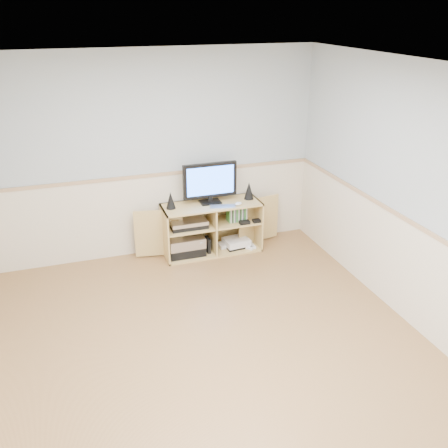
{
  "coord_description": "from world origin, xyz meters",
  "views": [
    {
      "loc": [
        -1.11,
        -3.53,
        2.93
      ],
      "look_at": [
        0.5,
        1.2,
        0.72
      ],
      "focal_mm": 40.0,
      "sensor_mm": 36.0,
      "label": 1
    }
  ],
  "objects_px": {
    "media_cabinet": "(210,226)",
    "keyboard": "(223,207)",
    "monitor": "(210,182)",
    "game_consoles": "(235,243)"
  },
  "relations": [
    {
      "from": "keyboard",
      "to": "game_consoles",
      "type": "bearing_deg",
      "value": 42.7
    },
    {
      "from": "media_cabinet",
      "to": "keyboard",
      "type": "distance_m",
      "value": 0.39
    },
    {
      "from": "monitor",
      "to": "keyboard",
      "type": "distance_m",
      "value": 0.35
    },
    {
      "from": "media_cabinet",
      "to": "keyboard",
      "type": "bearing_deg",
      "value": -61.88
    },
    {
      "from": "media_cabinet",
      "to": "monitor",
      "type": "bearing_deg",
      "value": -90.0
    },
    {
      "from": "monitor",
      "to": "keyboard",
      "type": "xyz_separation_m",
      "value": [
        0.1,
        -0.19,
        -0.27
      ]
    },
    {
      "from": "game_consoles",
      "to": "media_cabinet",
      "type": "bearing_deg",
      "value": 167.98
    },
    {
      "from": "keyboard",
      "to": "media_cabinet",
      "type": "bearing_deg",
      "value": 130.04
    },
    {
      "from": "monitor",
      "to": "game_consoles",
      "type": "distance_m",
      "value": 0.92
    },
    {
      "from": "media_cabinet",
      "to": "keyboard",
      "type": "relative_size",
      "value": 6.1
    }
  ]
}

